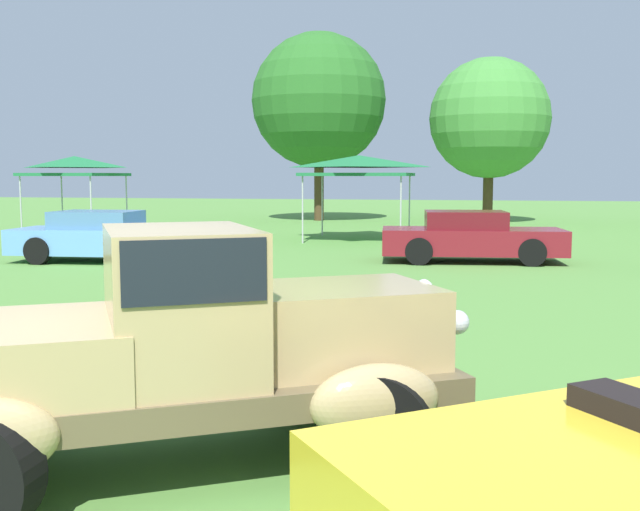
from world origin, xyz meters
TOP-DOWN VIEW (x-y plane):
  - ground_plane at (0.00, 0.00)m, footprint 120.00×120.00m
  - feature_pickup_truck at (0.47, 0.28)m, footprint 4.26×3.30m
  - show_car_skyblue at (-6.21, 11.91)m, footprint 4.43×1.97m
  - show_car_burgundy at (2.45, 13.64)m, footprint 4.42×2.13m
  - canopy_tent_left_field at (-10.56, 18.33)m, footprint 2.74×2.74m
  - canopy_tent_center_field at (-1.12, 19.22)m, footprint 3.33×3.33m
  - treeline_far_left at (-4.53, 29.30)m, footprint 6.11×6.11m
  - treeline_mid_left at (3.08, 29.39)m, footprint 5.25×5.25m

SIDE VIEW (x-z plane):
  - ground_plane at x=0.00m, z-range 0.00..0.00m
  - show_car_burgundy at x=2.45m, z-range -0.01..1.21m
  - show_car_skyblue at x=-6.21m, z-range -0.01..1.21m
  - feature_pickup_truck at x=0.47m, z-range 0.01..1.71m
  - canopy_tent_left_field at x=-10.56m, z-range 1.07..3.78m
  - canopy_tent_center_field at x=-1.12m, z-range 1.07..3.78m
  - treeline_mid_left at x=3.08m, z-range 0.96..8.14m
  - treeline_far_left at x=-4.53m, z-range 1.19..9.72m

